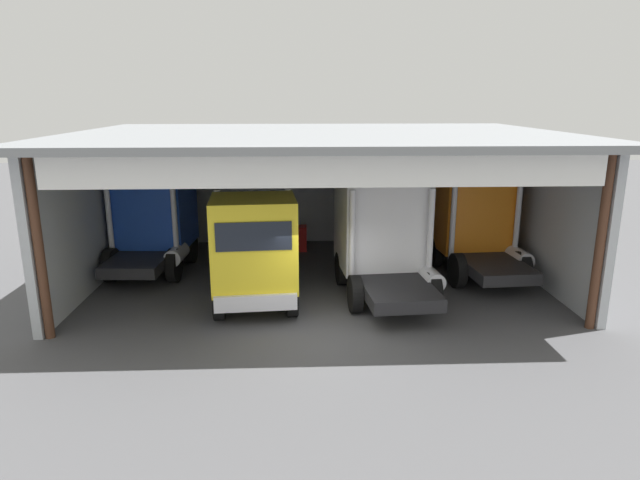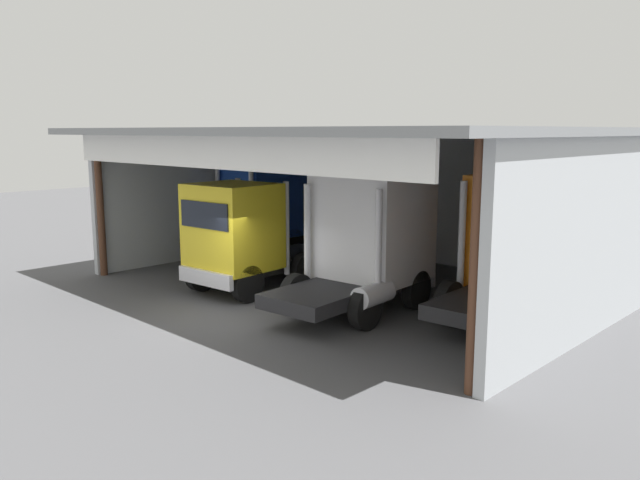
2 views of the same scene
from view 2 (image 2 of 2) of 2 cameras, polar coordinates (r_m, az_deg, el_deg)
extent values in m
plane|color=#4C4C4F|center=(16.83, -8.18, -7.01)|extent=(80.00, 80.00, 0.00)
cube|color=#ADB2B7|center=(23.53, 10.84, 3.61)|extent=(14.66, 0.24, 4.73)
cube|color=#ADB2B7|center=(25.04, -9.81, 4.01)|extent=(0.24, 9.78, 4.73)
cube|color=#ADB2B7|center=(15.88, 23.34, 0.03)|extent=(0.24, 9.78, 4.73)
cube|color=gray|center=(19.04, 1.86, 9.79)|extent=(15.26, 10.97, 0.20)
cylinder|color=#4C2D1E|center=(22.36, -19.27, 2.92)|extent=(0.24, 0.24, 4.73)
cylinder|color=#4C2D1E|center=(11.75, 13.90, -2.66)|extent=(0.24, 0.24, 4.73)
cube|color=white|center=(15.84, -9.94, 8.01)|extent=(13.19, 0.12, 0.90)
cube|color=#1E47B7|center=(24.68, -5.10, 3.56)|extent=(2.58, 2.63, 2.69)
cube|color=black|center=(25.41, -2.85, 4.83)|extent=(2.06, 0.19, 0.81)
cube|color=silver|center=(25.67, -2.76, 0.57)|extent=(2.31, 0.31, 0.44)
cube|color=#232326|center=(23.90, -8.29, -0.14)|extent=(2.02, 3.20, 0.36)
cylinder|color=silver|center=(24.79, -9.19, 3.31)|extent=(0.18, 0.18, 3.03)
cylinder|color=silver|center=(23.00, -6.21, 2.88)|extent=(0.18, 0.18, 3.03)
cylinder|color=silver|center=(23.17, -6.17, -0.11)|extent=(0.64, 1.23, 0.56)
cylinder|color=black|center=(26.04, -5.60, 0.33)|extent=(0.37, 1.15, 1.14)
cylinder|color=black|center=(24.39, -2.60, -0.28)|extent=(0.37, 1.15, 1.14)
cylinder|color=black|center=(24.81, -9.66, -0.23)|extent=(0.37, 1.15, 1.14)
cylinder|color=black|center=(23.07, -6.80, -0.92)|extent=(0.37, 1.15, 1.14)
cube|color=yellow|center=(18.87, -7.88, 1.24)|extent=(2.48, 2.30, 2.54)
cube|color=black|center=(18.10, -10.43, 2.23)|extent=(1.97, 0.22, 0.76)
cube|color=silver|center=(18.41, -10.33, -3.38)|extent=(2.21, 0.33, 0.44)
cube|color=#232326|center=(20.54, -3.56, -1.77)|extent=(2.03, 3.89, 0.36)
cylinder|color=silver|center=(19.01, -3.05, 1.06)|extent=(0.18, 0.18, 2.83)
cylinder|color=silver|center=(20.46, -7.37, 1.62)|extent=(0.18, 0.18, 2.83)
cylinder|color=silver|center=(21.03, -6.20, -1.21)|extent=(0.65, 1.24, 0.56)
cylinder|color=black|center=(18.16, -6.59, -3.96)|extent=(0.38, 1.10, 1.08)
cylinder|color=black|center=(19.63, -10.69, -3.02)|extent=(0.38, 1.10, 1.08)
cylinder|color=black|center=(19.92, -1.43, -2.66)|extent=(0.38, 1.10, 1.08)
cylinder|color=black|center=(21.27, -5.54, -1.90)|extent=(0.38, 1.10, 1.08)
cube|color=white|center=(17.42, 4.79, 1.16)|extent=(2.77, 2.74, 2.88)
cube|color=black|center=(18.42, 7.10, 3.17)|extent=(2.19, 0.23, 0.86)
cube|color=silver|center=(18.79, 7.02, -3.01)|extent=(2.45, 0.35, 0.44)
cube|color=#232326|center=(16.23, 0.86, -4.89)|extent=(2.20, 3.60, 0.36)
cylinder|color=silver|center=(17.05, -1.16, 0.21)|extent=(0.18, 0.18, 2.91)
cylinder|color=silver|center=(15.66, 5.30, -0.69)|extent=(0.18, 0.18, 2.91)
cylinder|color=silver|center=(15.77, 4.85, -4.92)|extent=(0.65, 1.24, 0.56)
cylinder|color=black|center=(18.80, 2.74, -3.41)|extent=(0.38, 1.11, 1.09)
cylinder|color=black|center=(17.58, 8.72, -4.46)|extent=(0.38, 1.11, 1.09)
cylinder|color=black|center=(16.99, -2.15, -4.86)|extent=(0.38, 1.11, 1.09)
cylinder|color=black|center=(15.62, 4.14, -6.20)|extent=(0.38, 1.11, 1.09)
cube|color=orange|center=(17.17, 17.96, 0.74)|extent=(2.58, 2.41, 2.92)
cube|color=black|center=(18.16, 19.45, 2.77)|extent=(2.08, 0.19, 0.88)
cube|color=silver|center=(18.54, 19.12, -3.59)|extent=(2.33, 0.31, 0.44)
cube|color=#232326|center=(15.78, 15.02, -5.57)|extent=(2.05, 3.55, 0.36)
cylinder|color=silver|center=(16.50, 12.70, -0.03)|extent=(0.18, 0.18, 3.04)
cylinder|color=silver|center=(15.63, 19.84, -0.93)|extent=(0.18, 0.18, 3.04)
cylinder|color=silver|center=(15.61, 19.17, -5.50)|extent=(0.64, 1.23, 0.56)
cylinder|color=black|center=(18.32, 15.13, -4.02)|extent=(0.37, 1.15, 1.14)
cylinder|color=black|center=(17.56, 21.47, -4.97)|extent=(0.37, 1.15, 1.14)
cylinder|color=black|center=(16.29, 11.58, -5.60)|extent=(0.37, 1.15, 1.14)
cylinder|color=black|center=(15.43, 18.60, -6.81)|extent=(0.37, 1.15, 1.14)
cylinder|color=gold|center=(25.23, 2.04, -0.23)|extent=(0.58, 0.58, 0.88)
cube|color=red|center=(22.96, 6.86, -1.15)|extent=(0.90, 0.60, 1.00)
camera|label=1|loc=(13.95, -60.99, 9.43)|focal=30.83mm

